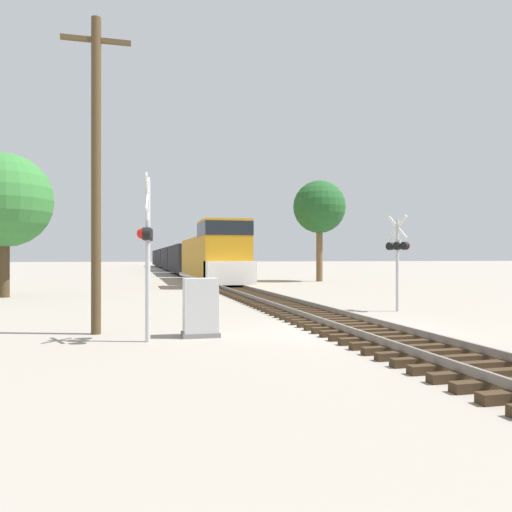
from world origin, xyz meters
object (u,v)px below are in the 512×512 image
at_px(crossing_signal_far, 398,251).
at_px(relay_cabinet, 201,308).
at_px(freight_train, 175,258).
at_px(tree_far_right, 4,201).
at_px(tree_mid_background, 319,208).
at_px(utility_pole, 96,170).
at_px(crossing_signal_near, 146,241).

height_order(crossing_signal_far, relay_cabinet, crossing_signal_far).
bearing_deg(relay_cabinet, freight_train, 85.89).
height_order(tree_far_right, tree_mid_background, tree_mid_background).
bearing_deg(relay_cabinet, tree_mid_background, 62.91).
distance_m(relay_cabinet, tree_mid_background, 30.19).
relative_size(freight_train, utility_pole, 10.40).
xyz_separation_m(crossing_signal_near, crossing_signal_far, (9.41, 4.64, -0.16)).
distance_m(crossing_signal_near, tree_far_right, 16.84).
relative_size(relay_cabinet, utility_pole, 0.18).
relative_size(relay_cabinet, tree_mid_background, 0.18).
bearing_deg(freight_train, tree_mid_background, -74.29).
bearing_deg(crossing_signal_far, tree_far_right, 37.22).
bearing_deg(tree_mid_background, relay_cabinet, -117.09).
distance_m(crossing_signal_far, utility_pole, 11.32).
height_order(relay_cabinet, tree_far_right, tree_far_right).
height_order(crossing_signal_near, relay_cabinet, crossing_signal_near).
bearing_deg(tree_far_right, crossing_signal_near, -66.46).
bearing_deg(crossing_signal_near, tree_mid_background, 157.10).
relative_size(tree_far_right, tree_mid_background, 0.87).
xyz_separation_m(freight_train, tree_far_right, (-12.29, -44.55, 3.06)).
distance_m(crossing_signal_near, tree_mid_background, 30.99).
distance_m(freight_train, relay_cabinet, 59.51).
distance_m(relay_cabinet, tree_far_right, 17.35).
xyz_separation_m(freight_train, crossing_signal_far, (3.77, -55.18, 0.43)).
distance_m(utility_pole, tree_far_right, 14.74).
bearing_deg(relay_cabinet, utility_pole, 157.66).
height_order(crossing_signal_far, tree_far_right, tree_far_right).
xyz_separation_m(crossing_signal_near, tree_far_right, (-6.65, 15.27, 2.47)).
xyz_separation_m(crossing_signal_far, relay_cabinet, (-8.04, -4.17, -1.54)).
height_order(relay_cabinet, utility_pole, utility_pole).
bearing_deg(relay_cabinet, crossing_signal_near, -161.02).
distance_m(crossing_signal_near, crossing_signal_far, 10.50).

